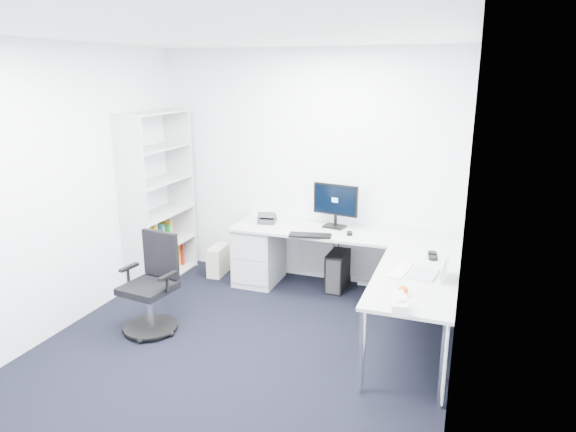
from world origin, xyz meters
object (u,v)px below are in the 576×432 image
(l_desk, at_px, (335,273))
(laptop, at_px, (424,263))
(bookshelf, at_px, (158,198))
(monitor, at_px, (335,205))
(task_chair, at_px, (148,285))

(l_desk, height_order, laptop, laptop)
(bookshelf, bearing_deg, monitor, 11.39)
(task_chair, height_order, laptop, same)
(laptop, bearing_deg, monitor, 142.02)
(monitor, bearing_deg, bookshelf, -158.20)
(l_desk, relative_size, monitor, 4.68)
(l_desk, xyz_separation_m, monitor, (-0.13, 0.46, 0.62))
(bookshelf, relative_size, task_chair, 2.11)
(task_chair, xyz_separation_m, monitor, (1.39, 1.63, 0.51))
(l_desk, xyz_separation_m, bookshelf, (-2.17, 0.05, 0.64))
(bookshelf, relative_size, laptop, 6.36)
(bookshelf, xyz_separation_m, task_chair, (0.66, -1.22, -0.53))
(bookshelf, distance_m, laptop, 3.22)
(monitor, distance_m, laptop, 1.57)
(task_chair, bearing_deg, monitor, 56.66)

